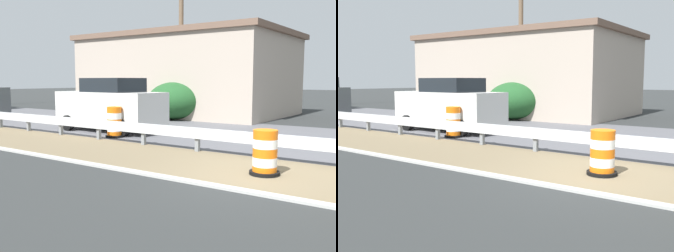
# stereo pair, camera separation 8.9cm
# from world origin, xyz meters

# --- Properties ---
(ground_plane) EXTENTS (160.00, 160.00, 0.00)m
(ground_plane) POSITION_xyz_m (0.00, 0.00, 0.00)
(ground_plane) COLOR #2B2D2D
(median_dirt_strip) EXTENTS (3.21, 120.00, 0.01)m
(median_dirt_strip) POSITION_xyz_m (0.40, 0.00, 0.00)
(median_dirt_strip) COLOR #706047
(median_dirt_strip) RESTS_ON ground
(far_lane_asphalt) EXTENTS (7.85, 120.00, 0.00)m
(far_lane_asphalt) POSITION_xyz_m (5.93, 0.00, 0.00)
(far_lane_asphalt) COLOR #56565B
(far_lane_asphalt) RESTS_ON ground
(curb_near_edge) EXTENTS (0.20, 120.00, 0.11)m
(curb_near_edge) POSITION_xyz_m (-1.30, 0.00, 0.00)
(curb_near_edge) COLOR #ADADA8
(curb_near_edge) RESTS_ON ground
(guardrail_median) EXTENTS (0.18, 58.67, 0.71)m
(guardrail_median) POSITION_xyz_m (1.77, 2.56, 0.52)
(guardrail_median) COLOR silver
(guardrail_median) RESTS_ON ground
(traffic_barrel_nearest) EXTENTS (0.67, 0.67, 1.00)m
(traffic_barrel_nearest) POSITION_xyz_m (0.23, -0.12, 0.45)
(traffic_barrel_nearest) COLOR orange
(traffic_barrel_nearest) RESTS_ON ground
(traffic_barrel_close) EXTENTS (0.66, 0.66, 1.12)m
(traffic_barrel_close) POSITION_xyz_m (2.55, 6.52, 0.51)
(traffic_barrel_close) COLOR orange
(traffic_barrel_close) RESTS_ON ground
(car_trailing_far_lane) EXTENTS (2.21, 4.67, 2.17)m
(car_trailing_far_lane) POSITION_xyz_m (3.77, 7.85, 1.09)
(car_trailing_far_lane) COLOR silver
(car_trailing_far_lane) RESTS_ON ground
(roadside_shop_near) EXTENTS (8.20, 12.36, 4.84)m
(roadside_shop_near) POSITION_xyz_m (12.92, 9.83, 2.43)
(roadside_shop_near) COLOR #AD9E8E
(roadside_shop_near) RESTS_ON ground
(utility_pole_near) EXTENTS (0.24, 1.80, 9.46)m
(utility_pole_near) POSITION_xyz_m (9.35, 8.06, 4.89)
(utility_pole_near) COLOR brown
(utility_pole_near) RESTS_ON ground
(bush_roadside) EXTENTS (2.95, 2.95, 1.99)m
(bush_roadside) POSITION_xyz_m (9.23, 8.35, 1.00)
(bush_roadside) COLOR #1E4C23
(bush_roadside) RESTS_ON ground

